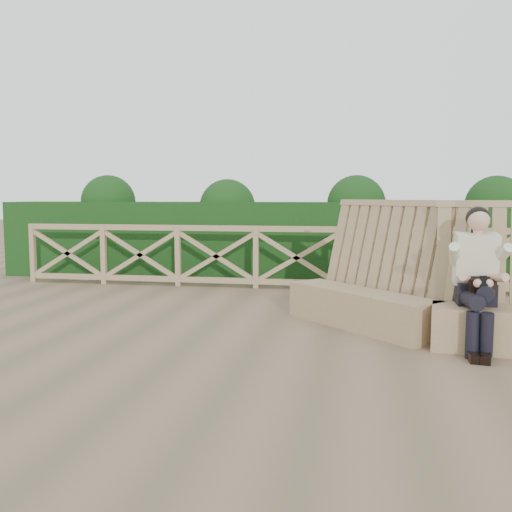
# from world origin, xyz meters

# --- Properties ---
(ground) EXTENTS (60.00, 60.00, 0.00)m
(ground) POSITION_xyz_m (0.00, 0.00, 0.00)
(ground) COLOR brown
(ground) RESTS_ON ground
(bench) EXTENTS (3.87, 2.42, 1.59)m
(bench) POSITION_xyz_m (2.05, 0.37, 0.40)
(bench) COLOR olive
(bench) RESTS_ON ground
(woman) EXTENTS (0.44, 0.93, 1.51)m
(woman) POSITION_xyz_m (2.30, -0.04, 0.80)
(woman) COLOR black
(woman) RESTS_ON ground
(guardrail) EXTENTS (10.10, 0.09, 1.10)m
(guardrail) POSITION_xyz_m (0.00, 3.50, 0.55)
(guardrail) COLOR #836A4C
(guardrail) RESTS_ON ground
(hedge) EXTENTS (12.00, 1.20, 1.50)m
(hedge) POSITION_xyz_m (0.00, 4.70, 0.75)
(hedge) COLOR black
(hedge) RESTS_ON ground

